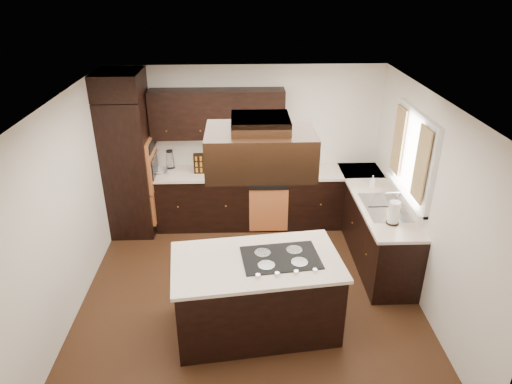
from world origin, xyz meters
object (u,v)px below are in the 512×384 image
oven_column (129,167)px  range_hood (260,151)px  island (256,296)px  spice_rack (206,163)px

oven_column → range_hood: 3.13m
island → spice_rack: 2.58m
island → range_hood: (0.04, 0.06, 1.72)m
island → spice_rack: (-0.69, 2.40, 0.63)m
range_hood → oven_column: bearing=129.7°
spice_rack → island: bearing=-76.9°
oven_column → island: size_ratio=1.20×
island → spice_rack: bearing=99.1°
oven_column → spice_rack: size_ratio=5.74×
island → spice_rack: spice_rack is taller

